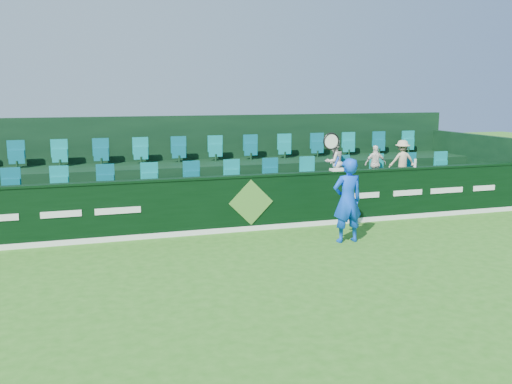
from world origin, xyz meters
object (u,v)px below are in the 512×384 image
object	(u,v)px
tennis_player	(347,200)
spectator_middle	(375,164)
spectator_left	(334,162)
spectator_right	(402,161)
towel	(338,170)
drinks_bottle	(415,163)

from	to	relation	value
tennis_player	spectator_middle	bearing A→B (deg)	51.02
spectator_left	spectator_middle	distance (m)	1.27
spectator_left	spectator_right	size ratio (longest dim) A/B	1.07
towel	drinks_bottle	bearing A→B (deg)	0.00
spectator_right	drinks_bottle	distance (m)	1.16
spectator_left	towel	world-z (taller)	spectator_left
spectator_middle	spectator_right	world-z (taller)	spectator_right
drinks_bottle	spectator_middle	bearing A→B (deg)	115.55
spectator_left	drinks_bottle	bearing A→B (deg)	131.34
spectator_middle	spectator_right	size ratio (longest dim) A/B	0.90
spectator_left	drinks_bottle	distance (m)	2.12
spectator_left	towel	size ratio (longest dim) A/B	3.38
spectator_right	drinks_bottle	size ratio (longest dim) A/B	5.28
spectator_left	spectator_right	bearing A→B (deg)	163.20
spectator_middle	towel	distance (m)	2.03
towel	spectator_left	bearing A→B (deg)	68.99
tennis_player	spectator_left	world-z (taller)	tennis_player
spectator_left	towel	xyz separation A→B (m)	(-0.43, -1.12, -0.04)
drinks_bottle	spectator_left	bearing A→B (deg)	148.13
tennis_player	spectator_middle	distance (m)	3.65
spectator_left	towel	bearing A→B (deg)	52.19
tennis_player	drinks_bottle	bearing A→B (deg)	31.14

